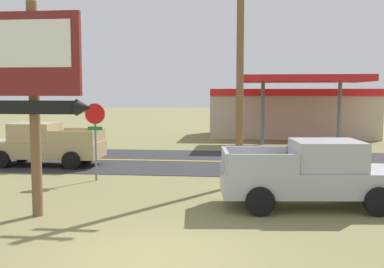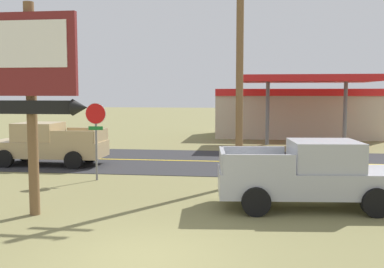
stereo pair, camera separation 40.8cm
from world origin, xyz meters
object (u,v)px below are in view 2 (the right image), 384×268
(motel_sign, at_px, (31,75))
(gas_station, at_px, (297,111))
(stop_sign, at_px, (96,127))
(pickup_silver_parked_on_lawn, at_px, (310,175))
(pickup_tan_on_road, at_px, (47,144))
(utility_pole, at_px, (240,58))

(motel_sign, relative_size, gas_station, 0.48)
(motel_sign, relative_size, stop_sign, 1.94)
(pickup_silver_parked_on_lawn, xyz_separation_m, pickup_tan_on_road, (-11.09, 6.39, 0.00))
(motel_sign, height_order, gas_station, motel_sign)
(stop_sign, relative_size, pickup_tan_on_road, 0.57)
(pickup_tan_on_road, bearing_deg, gas_station, 50.26)
(gas_station, relative_size, pickup_silver_parked_on_lawn, 2.23)
(motel_sign, distance_m, pickup_tan_on_road, 9.48)
(stop_sign, distance_m, gas_station, 20.73)
(pickup_silver_parked_on_lawn, bearing_deg, stop_sign, 157.33)
(utility_pole, height_order, pickup_tan_on_road, utility_pole)
(motel_sign, xyz_separation_m, gas_station, (9.19, 23.64, -1.87))
(stop_sign, xyz_separation_m, utility_pole, (5.42, -0.27, 2.54))
(pickup_silver_parked_on_lawn, bearing_deg, utility_pole, 126.71)
(gas_station, bearing_deg, utility_pole, -101.47)
(utility_pole, bearing_deg, pickup_tan_on_road, 158.62)
(stop_sign, bearing_deg, utility_pole, -2.82)
(stop_sign, height_order, pickup_tan_on_road, stop_sign)
(stop_sign, distance_m, utility_pole, 5.99)
(stop_sign, distance_m, pickup_tan_on_road, 4.89)
(utility_pole, relative_size, pickup_tan_on_road, 1.65)
(pickup_silver_parked_on_lawn, bearing_deg, pickup_tan_on_road, 150.03)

